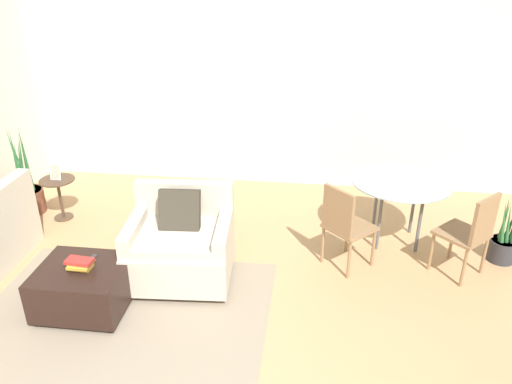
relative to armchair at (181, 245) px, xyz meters
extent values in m
cube|color=silver|center=(0.52, 2.40, 1.01)|extent=(12.00, 0.06, 2.75)
cube|color=gray|center=(-0.37, -0.61, -0.36)|extent=(2.55, 1.85, 0.00)
cube|color=beige|center=(-0.37, -1.23, -0.36)|extent=(2.50, 0.06, 0.00)
cube|color=beige|center=(-0.37, -0.92, -0.36)|extent=(2.50, 0.06, 0.00)
cube|color=beige|center=(-0.37, -0.61, -0.36)|extent=(2.50, 0.06, 0.00)
cube|color=beige|center=(-0.37, -0.30, -0.36)|extent=(2.50, 0.06, 0.00)
cube|color=beige|center=(-0.37, 0.01, -0.36)|extent=(2.50, 0.06, 0.00)
cube|color=beige|center=(0.00, -0.04, -0.11)|extent=(1.02, 0.89, 0.38)
cube|color=beige|center=(0.01, -0.07, 0.13)|extent=(0.77, 0.75, 0.10)
cube|color=beige|center=(-0.02, 0.31, 0.30)|extent=(0.97, 0.19, 0.45)
cube|color=beige|center=(-0.42, -0.07, 0.18)|extent=(0.17, 0.76, 0.20)
cube|color=beige|center=(0.43, -0.01, 0.18)|extent=(0.17, 0.76, 0.20)
cylinder|color=brown|center=(-0.38, -0.40, -0.33)|extent=(0.05, 0.05, 0.06)
cylinder|color=brown|center=(0.43, -0.34, -0.33)|extent=(0.05, 0.05, 0.06)
cylinder|color=brown|center=(-0.42, 0.26, -0.33)|extent=(0.05, 0.05, 0.06)
cylinder|color=brown|center=(0.38, 0.32, -0.33)|extent=(0.05, 0.05, 0.06)
cube|color=#383328|center=(0.00, 0.06, 0.35)|extent=(0.40, 0.24, 0.40)
cube|color=black|center=(-0.74, -0.58, -0.13)|extent=(0.77, 0.67, 0.38)
cylinder|color=black|center=(-1.07, -0.86, -0.34)|extent=(0.04, 0.04, 0.04)
cylinder|color=black|center=(-0.41, -0.86, -0.34)|extent=(0.04, 0.04, 0.04)
cylinder|color=black|center=(-1.07, -0.29, -0.34)|extent=(0.04, 0.04, 0.04)
cylinder|color=black|center=(-0.41, -0.29, -0.34)|extent=(0.04, 0.04, 0.04)
cube|color=gold|center=(-0.74, -0.57, 0.08)|extent=(0.19, 0.14, 0.03)
cube|color=gold|center=(-0.73, -0.58, 0.11)|extent=(0.19, 0.18, 0.02)
cube|color=#B72D28|center=(-0.74, -0.58, 0.13)|extent=(0.24, 0.14, 0.03)
cube|color=#333338|center=(-0.71, -0.44, 0.07)|extent=(0.07, 0.17, 0.01)
cylinder|color=brown|center=(-2.24, 1.11, -0.22)|extent=(0.39, 0.39, 0.29)
cylinder|color=black|center=(-2.24, 1.11, -0.08)|extent=(0.36, 0.36, 0.02)
cone|color=#2D6B38|center=(-2.15, 1.12, 0.27)|extent=(0.05, 0.07, 0.68)
cone|color=#2D6B38|center=(-2.19, 1.14, 0.36)|extent=(0.12, 0.15, 0.86)
cone|color=#2D6B38|center=(-2.23, 1.14, 0.30)|extent=(0.13, 0.06, 0.74)
cone|color=#2D6B38|center=(-2.27, 1.16, 0.25)|extent=(0.10, 0.08, 0.64)
cone|color=#2D6B38|center=(-2.29, 1.13, 0.23)|extent=(0.06, 0.08, 0.61)
cone|color=#2D6B38|center=(-2.28, 1.09, 0.27)|extent=(0.07, 0.09, 0.69)
cone|color=#2D6B38|center=(-2.25, 1.08, 0.34)|extent=(0.12, 0.08, 0.82)
cone|color=#2D6B38|center=(-2.24, 1.06, 0.34)|extent=(0.15, 0.05, 0.82)
cone|color=#2D6B38|center=(-2.22, 1.09, 0.24)|extent=(0.11, 0.12, 0.62)
cylinder|color=#4C3828|center=(-1.75, 1.01, 0.14)|extent=(0.40, 0.40, 0.02)
cylinder|color=#4C3828|center=(-1.75, 1.01, -0.11)|extent=(0.04, 0.04, 0.48)
cylinder|color=#4C3828|center=(-1.75, 1.01, -0.35)|extent=(0.22, 0.22, 0.02)
cube|color=silver|center=(-1.75, 1.01, 0.24)|extent=(0.13, 0.05, 0.19)
cube|color=#B2A893|center=(-1.75, 1.00, 0.24)|extent=(0.10, 0.04, 0.17)
cube|color=silver|center=(-1.75, 1.03, 0.20)|extent=(0.02, 0.04, 0.09)
cylinder|color=#99A8AD|center=(2.16, 0.97, 0.36)|extent=(1.06, 1.06, 0.01)
cylinder|color=#59595B|center=(1.95, 0.77, 0.00)|extent=(0.04, 0.04, 0.72)
cylinder|color=#59595B|center=(2.37, 0.77, 0.00)|extent=(0.04, 0.04, 0.72)
cylinder|color=#59595B|center=(1.95, 1.18, 0.00)|extent=(0.04, 0.04, 0.72)
cylinder|color=#59595B|center=(2.37, 1.18, 0.00)|extent=(0.04, 0.04, 0.72)
cube|color=#93704C|center=(1.62, 0.43, 0.07)|extent=(0.59, 0.59, 0.03)
cube|color=#93704C|center=(1.49, 0.30, 0.31)|extent=(0.29, 0.29, 0.45)
cylinder|color=#93704C|center=(1.88, 0.43, -0.15)|extent=(0.03, 0.03, 0.42)
cylinder|color=#93704C|center=(1.62, 0.69, -0.15)|extent=(0.03, 0.03, 0.42)
cylinder|color=#93704C|center=(1.62, 0.18, -0.15)|extent=(0.03, 0.03, 0.42)
cylinder|color=#93704C|center=(1.37, 0.43, -0.15)|extent=(0.03, 0.03, 0.42)
cube|color=#93704C|center=(2.70, 0.43, 0.07)|extent=(0.59, 0.59, 0.03)
cube|color=#93704C|center=(2.83, 0.30, 0.31)|extent=(0.29, 0.29, 0.45)
cylinder|color=#93704C|center=(2.70, 0.69, -0.15)|extent=(0.03, 0.03, 0.42)
cylinder|color=#93704C|center=(2.45, 0.43, -0.15)|extent=(0.03, 0.03, 0.42)
cylinder|color=#93704C|center=(2.95, 0.43, -0.15)|extent=(0.03, 0.03, 0.42)
cylinder|color=#93704C|center=(2.70, 0.18, -0.15)|extent=(0.03, 0.03, 0.42)
cylinder|color=#333338|center=(3.22, 0.71, -0.25)|extent=(0.27, 0.27, 0.23)
cylinder|color=black|center=(3.22, 0.71, -0.14)|extent=(0.25, 0.25, 0.02)
cone|color=#2D6B38|center=(3.27, 0.75, 0.08)|extent=(0.08, 0.09, 0.42)
cone|color=#2D6B38|center=(3.20, 0.76, 0.08)|extent=(0.07, 0.06, 0.42)
cone|color=#2D6B38|center=(3.18, 0.72, 0.12)|extent=(0.07, 0.12, 0.49)
cone|color=#2D6B38|center=(3.17, 0.69, 0.09)|extent=(0.06, 0.12, 0.44)
cone|color=#2D6B38|center=(3.21, 0.68, 0.08)|extent=(0.08, 0.06, 0.42)
camera|label=1|loc=(1.23, -3.99, 2.54)|focal=35.00mm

